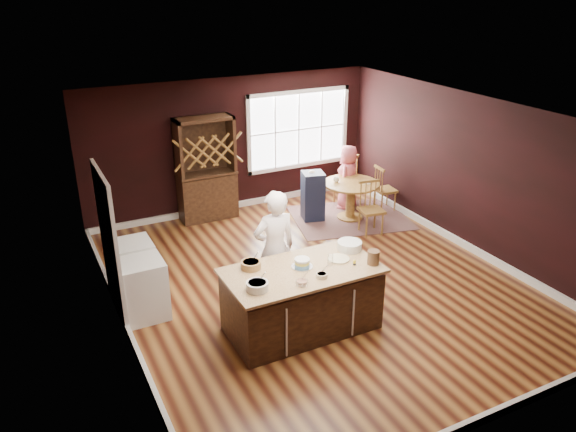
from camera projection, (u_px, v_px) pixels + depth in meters
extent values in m
plane|color=brown|center=(316.00, 282.00, 8.91)|extent=(7.00, 7.00, 0.00)
plane|color=white|center=(320.00, 114.00, 7.84)|extent=(7.00, 7.00, 0.00)
plane|color=black|center=(232.00, 145.00, 11.24)|extent=(6.00, 0.00, 6.00)
plane|color=black|center=(495.00, 322.00, 5.51)|extent=(6.00, 0.00, 6.00)
plane|color=black|center=(113.00, 243.00, 7.12)|extent=(0.00, 7.00, 7.00)
plane|color=black|center=(470.00, 174.00, 9.62)|extent=(0.00, 7.00, 7.00)
cube|color=black|center=(302.00, 302.00, 7.59)|extent=(1.99, 1.00, 0.83)
cube|color=#E2C582|center=(302.00, 271.00, 7.40)|extent=(2.07, 1.08, 0.04)
cylinder|color=brown|center=(350.00, 217.00, 11.25)|extent=(0.51, 0.51, 0.04)
cylinder|color=brown|center=(351.00, 201.00, 11.12)|extent=(0.18, 0.18, 0.67)
cylinder|color=brown|center=(351.00, 184.00, 10.97)|extent=(1.10, 1.10, 0.04)
imported|color=white|center=(275.00, 249.00, 8.00)|extent=(0.65, 0.43, 1.78)
cylinder|color=silver|center=(257.00, 286.00, 6.89)|extent=(0.28, 0.28, 0.11)
cylinder|color=#A98947|center=(251.00, 265.00, 7.40)|extent=(0.27, 0.27, 0.10)
cylinder|color=silver|center=(302.00, 283.00, 7.01)|extent=(0.16, 0.16, 0.06)
cylinder|color=beige|center=(322.00, 275.00, 7.18)|extent=(0.15, 0.15, 0.06)
cylinder|color=silver|center=(330.00, 260.00, 7.47)|extent=(0.08, 0.08, 0.15)
cylinder|color=#FBF5C0|center=(339.00, 259.00, 7.64)|extent=(0.30, 0.30, 0.02)
cylinder|color=white|center=(350.00, 245.00, 7.91)|extent=(0.34, 0.34, 0.12)
cylinder|color=#402C16|center=(373.00, 257.00, 7.49)|extent=(0.16, 0.16, 0.19)
cube|color=brown|center=(350.00, 218.00, 11.26)|extent=(2.57, 2.20, 0.01)
imported|color=#BE515C|center=(348.00, 177.00, 11.51)|extent=(0.78, 0.74, 1.34)
cylinder|color=beige|center=(367.00, 182.00, 10.95)|extent=(0.20, 0.20, 0.02)
imported|color=white|center=(336.00, 180.00, 10.99)|extent=(0.14, 0.14, 0.10)
cube|color=black|center=(206.00, 169.00, 10.87)|extent=(1.12, 0.47, 2.05)
cube|color=white|center=(144.00, 289.00, 7.86)|extent=(0.60, 0.58, 0.87)
cube|color=white|center=(133.00, 269.00, 8.39)|extent=(0.60, 0.59, 0.88)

